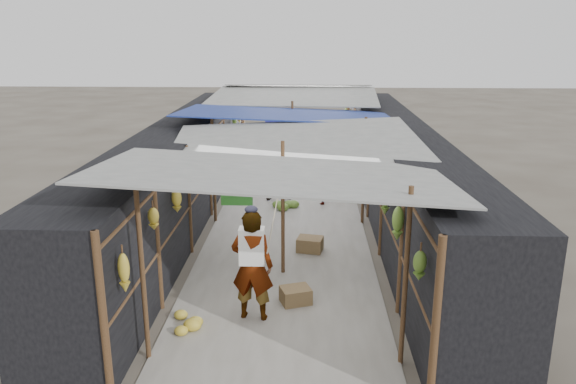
# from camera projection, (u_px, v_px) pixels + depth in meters

# --- Properties ---
(ground) EXTENTS (80.00, 80.00, 0.00)m
(ground) POSITION_uv_depth(u_px,v_px,m) (274.00, 360.00, 8.01)
(ground) COLOR #6B6356
(ground) RESTS_ON ground
(aisle_slab) EXTENTS (3.60, 16.00, 0.02)m
(aisle_slab) POSITION_uv_depth(u_px,v_px,m) (289.00, 215.00, 14.25)
(aisle_slab) COLOR #9E998E
(aisle_slab) RESTS_ON ground
(stall_left) EXTENTS (1.40, 15.00, 2.30)m
(stall_left) POSITION_uv_depth(u_px,v_px,m) (182.00, 171.00, 14.03)
(stall_left) COLOR black
(stall_left) RESTS_ON ground
(stall_right) EXTENTS (1.40, 15.00, 2.30)m
(stall_right) POSITION_uv_depth(u_px,v_px,m) (398.00, 173.00, 13.84)
(stall_right) COLOR black
(stall_right) RESTS_ON ground
(crate_near) EXTENTS (0.59, 0.53, 0.29)m
(crate_near) POSITION_uv_depth(u_px,v_px,m) (296.00, 296.00, 9.63)
(crate_near) COLOR olive
(crate_near) RESTS_ON ground
(crate_mid) EXTENTS (0.60, 0.51, 0.31)m
(crate_mid) POSITION_uv_depth(u_px,v_px,m) (310.00, 245.00, 11.90)
(crate_mid) COLOR olive
(crate_mid) RESTS_ON ground
(crate_back) EXTENTS (0.52, 0.48, 0.26)m
(crate_back) POSITION_uv_depth(u_px,v_px,m) (294.00, 163.00, 19.40)
(crate_back) COLOR olive
(crate_back) RESTS_ON ground
(black_basin) EXTENTS (0.57, 0.57, 0.17)m
(black_basin) POSITION_uv_depth(u_px,v_px,m) (351.00, 191.00, 16.11)
(black_basin) COLOR black
(black_basin) RESTS_ON ground
(vendor_elderly) EXTENTS (0.73, 0.54, 1.86)m
(vendor_elderly) POSITION_uv_depth(u_px,v_px,m) (252.00, 266.00, 8.92)
(vendor_elderly) COLOR silver
(vendor_elderly) RESTS_ON ground
(shopper_blue) EXTENTS (0.97, 0.79, 1.84)m
(shopper_blue) POSITION_uv_depth(u_px,v_px,m) (282.00, 168.00, 15.30)
(shopper_blue) COLOR navy
(shopper_blue) RESTS_ON ground
(vendor_seated) EXTENTS (0.40, 0.59, 0.85)m
(vendor_seated) POSITION_uv_depth(u_px,v_px,m) (322.00, 190.00, 15.03)
(vendor_seated) COLOR #4C4642
(vendor_seated) RESTS_ON ground
(market_canopy) EXTENTS (5.62, 15.20, 2.77)m
(market_canopy) POSITION_uv_depth(u_px,v_px,m) (291.00, 119.00, 13.91)
(market_canopy) COLOR brown
(market_canopy) RESTS_ON ground
(hanging_bananas) EXTENTS (3.96, 14.31, 0.77)m
(hanging_bananas) POSITION_uv_depth(u_px,v_px,m) (291.00, 154.00, 13.50)
(hanging_bananas) COLOR gold
(hanging_bananas) RESTS_ON ground
(floor_bananas) EXTENTS (3.88, 11.02, 0.33)m
(floor_bananas) POSITION_uv_depth(u_px,v_px,m) (276.00, 203.00, 14.87)
(floor_bananas) COLOR gold
(floor_bananas) RESTS_ON ground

